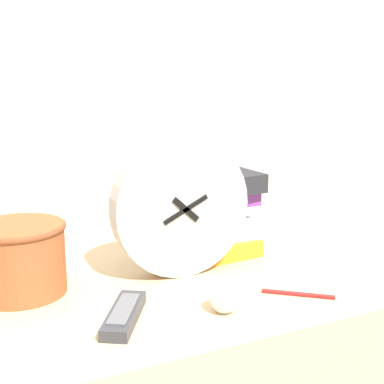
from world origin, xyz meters
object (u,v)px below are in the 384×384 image
Objects in this scene: tv_remote at (124,314)px; crumpled_paper_ball at (225,298)px; basket at (20,256)px; pen at (298,294)px; book_stack at (203,212)px; desk_clock at (181,207)px.

crumpled_paper_ball is at bearing -14.71° from tv_remote.
tv_remote is at bearing 165.29° from crumpled_paper_ball.
basket is 1.60× the size of pen.
basket is at bearing -171.21° from book_stack.
basket reaches higher than pen.
desk_clock is at bearing -134.47° from book_stack.
tv_remote is at bearing -138.60° from desk_clock.
book_stack is 0.41m from basket.
book_stack is at bearing 99.30° from pen.
book_stack reaches higher than pen.
tv_remote is at bearing 172.51° from pen.
pen is (0.05, -0.29, -0.09)m from book_stack.
pen is (0.32, -0.04, -0.01)m from tv_remote.
desk_clock is 1.80× the size of tv_remote.
desk_clock is 1.17× the size of book_stack.
crumpled_paper_ball is at bearing -91.60° from desk_clock.
basket is 1.11× the size of tv_remote.
desk_clock is at bearing 88.40° from crumpled_paper_ball.
desk_clock is 0.28m from pen.
desk_clock is at bearing -7.26° from basket.
desk_clock is 0.32m from basket.
pen is at bearing -80.70° from book_stack.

